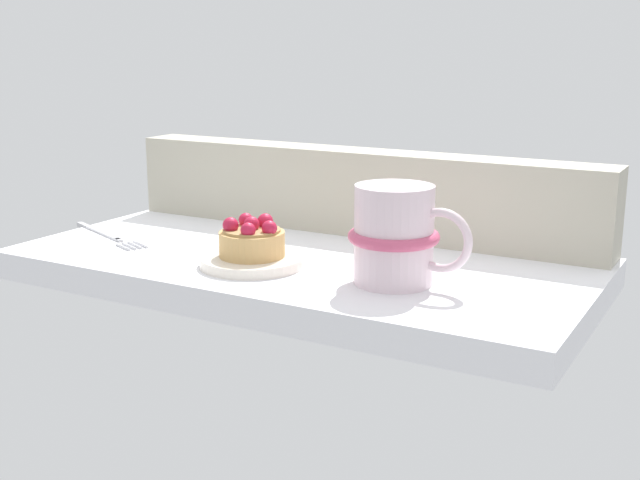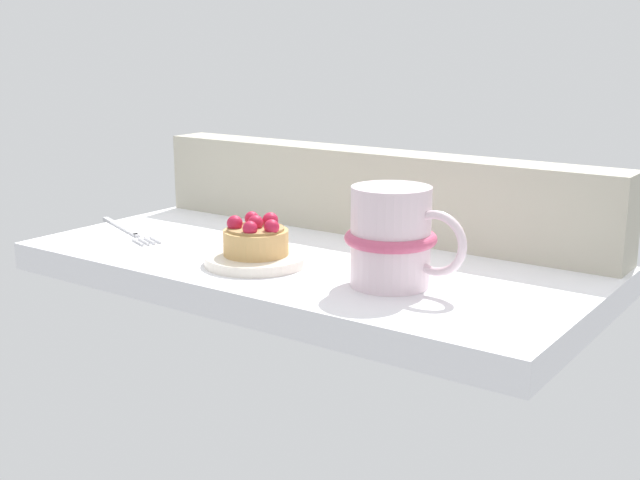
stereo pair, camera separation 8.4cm
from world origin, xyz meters
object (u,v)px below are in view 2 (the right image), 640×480
at_px(dessert_plate, 256,259).
at_px(coffee_mug, 393,237).
at_px(dessert_fork, 128,229).
at_px(raspberry_tart, 256,238).

bearing_deg(dessert_plate, coffee_mug, 5.67).
xyz_separation_m(dessert_plate, dessert_fork, (-0.23, 0.02, -0.00)).
height_order(dessert_plate, dessert_fork, dessert_plate).
height_order(raspberry_tart, dessert_fork, raspberry_tart).
relative_size(dessert_plate, coffee_mug, 0.89).
relative_size(raspberry_tart, dessert_fork, 0.42).
distance_m(dessert_plate, coffee_mug, 0.17).
relative_size(coffee_mug, dessert_fork, 0.76).
bearing_deg(coffee_mug, raspberry_tart, -174.33).
distance_m(dessert_plate, raspberry_tart, 0.02).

